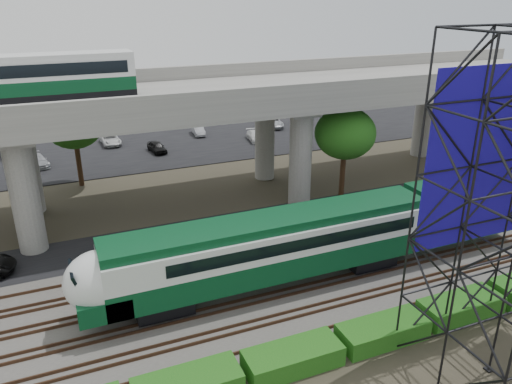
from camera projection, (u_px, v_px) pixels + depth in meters
name	position (u px, v px, depth m)	size (l,w,h in m)	color
ground	(239.00, 320.00, 26.55)	(140.00, 140.00, 0.00)	#474233
ballast_bed	(227.00, 298.00, 28.22)	(90.00, 12.00, 0.20)	slate
service_road	(187.00, 236.00, 35.51)	(90.00, 5.00, 0.08)	black
parking_lot	(130.00, 147.00, 55.60)	(90.00, 18.00, 0.08)	black
harbor_water	(105.00, 108.00, 74.42)	(140.00, 40.00, 0.03)	#475974
rail_tracks	(227.00, 296.00, 28.15)	(90.00, 9.52, 0.16)	#472D1E
commuter_train	(307.00, 239.00, 28.97)	(29.30, 3.06, 4.30)	black
overpass	(154.00, 108.00, 36.94)	(80.00, 12.00, 12.40)	#9E9B93
hedge_strip	(293.00, 357.00, 23.02)	(34.60, 1.80, 1.20)	#155012
trees	(100.00, 148.00, 36.61)	(40.94, 16.94, 7.69)	#382314
parked_cars	(146.00, 140.00, 55.98)	(40.66, 9.44, 1.29)	silver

